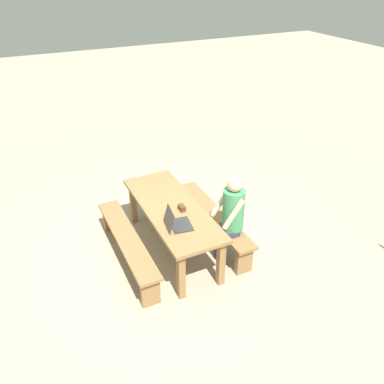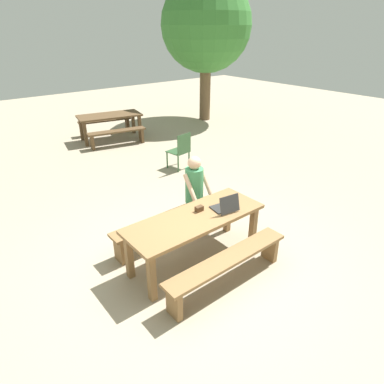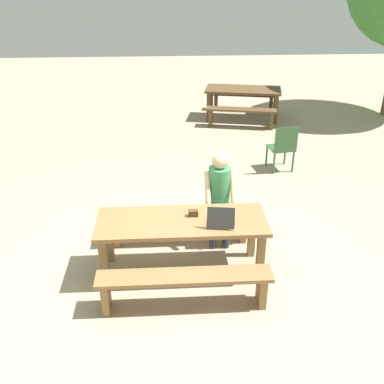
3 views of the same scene
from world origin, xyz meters
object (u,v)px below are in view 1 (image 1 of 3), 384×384
(picnic_table_front, at_px, (172,213))
(laptop, at_px, (176,222))
(small_pouch, at_px, (182,208))
(person_seated, at_px, (231,213))

(picnic_table_front, height_order, laptop, laptop)
(picnic_table_front, relative_size, small_pouch, 17.55)
(picnic_table_front, bearing_deg, laptop, -15.55)
(picnic_table_front, distance_m, small_pouch, 0.23)
(small_pouch, distance_m, person_seated, 0.68)
(picnic_table_front, height_order, small_pouch, small_pouch)
(laptop, bearing_deg, small_pouch, -26.62)
(laptop, bearing_deg, picnic_table_front, -7.25)
(picnic_table_front, distance_m, person_seated, 0.85)
(small_pouch, bearing_deg, laptop, -34.92)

